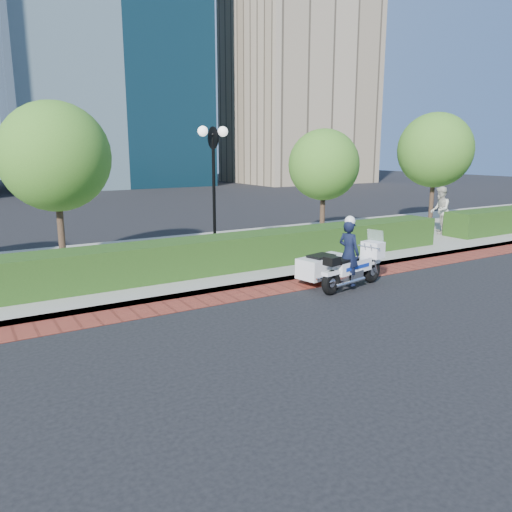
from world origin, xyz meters
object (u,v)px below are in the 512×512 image
tree_c (324,165)px  pedestrian (440,210)px  lamppost (214,172)px  tree_d (435,150)px  tree_b (55,157)px  police_motorcycle (340,262)px

tree_c → pedestrian: (4.83, -1.83, -1.91)m
lamppost → tree_d: bearing=6.2°
tree_c → tree_b: bearing=180.0°
police_motorcycle → tree_d: bearing=17.2°
tree_b → tree_c: 10.01m
lamppost → police_motorcycle: size_ratio=1.73×
lamppost → tree_d: 12.09m
pedestrian → police_motorcycle: bearing=-15.2°
lamppost → tree_c: bearing=13.3°
tree_d → police_motorcycle: (-10.46, -5.72, -2.93)m
tree_b → lamppost: bearing=-16.1°
tree_c → police_motorcycle: size_ratio=1.77×
lamppost → tree_b: 4.71m
tree_c → police_motorcycle: (-3.96, -5.72, -2.37)m
police_motorcycle → pedestrian: 9.63m
tree_c → tree_d: bearing=0.0°
police_motorcycle → lamppost: bearing=97.7°
tree_d → police_motorcycle: bearing=-151.3°
tree_d → pedestrian: bearing=-132.3°
police_motorcycle → pedestrian: size_ratio=1.23×
lamppost → pedestrian: (10.33, -0.53, -1.82)m
tree_b → tree_c: (10.00, -0.00, -0.39)m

